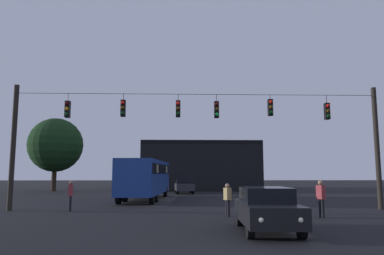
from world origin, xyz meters
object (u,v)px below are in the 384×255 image
Objects in this scene: tree_left_silhouette at (56,145)px; city_bus at (146,176)px; car_near_right at (266,208)px; pedestrian_crossing_left at (228,198)px; pedestrian_crossing_center at (71,194)px; car_far_left at (184,186)px; pedestrian_crossing_right at (321,196)px.

city_bus is at bearing -50.64° from tree_left_silhouette.
pedestrian_crossing_left reaches higher than car_near_right.
pedestrian_crossing_center is 0.19× the size of tree_left_silhouette.
car_near_right is at bearing -84.02° from car_far_left.
car_far_left is at bearing 95.14° from pedestrian_crossing_left.
car_near_right is at bearing -59.76° from tree_left_silhouette.
city_bus is at bearing -108.78° from car_far_left.
pedestrian_crossing_center is at bearing 162.60° from pedestrian_crossing_left.
tree_left_silhouette reaches higher than city_bus.
car_near_right is 2.67× the size of pedestrian_crossing_center.
tree_left_silhouette reaches higher than pedestrian_crossing_center.
pedestrian_crossing_right is 0.20× the size of tree_left_silhouette.
city_bus is 15.07m from pedestrian_crossing_right.
city_bus is 2.52× the size of car_far_left.
car_far_left is (-2.61, 24.92, 0.00)m from car_near_right.
pedestrian_crossing_right is (6.06, -21.06, 0.17)m from car_far_left.
tree_left_silhouette reaches higher than car_near_right.
pedestrian_crossing_left is at bearing -84.86° from car_far_left.
car_far_left is 2.87× the size of pedestrian_crossing_left.
pedestrian_crossing_right is at bearing -73.95° from car_far_left.
tree_left_silhouette is at bearing 128.53° from pedestrian_crossing_right.
city_bus is 7.23× the size of pedestrian_crossing_left.
car_far_left is 2.68× the size of pedestrian_crossing_center.
pedestrian_crossing_center is (-3.20, -8.70, -0.94)m from city_bus.
car_far_left is (3.10, 9.11, -1.07)m from city_bus.
city_bus is 6.55× the size of pedestrian_crossing_right.
pedestrian_crossing_right is (4.22, -0.69, 0.10)m from pedestrian_crossing_left.
pedestrian_crossing_right reaches higher than car_far_left.
tree_left_silhouette is at bearing 123.23° from pedestrian_crossing_left.
tree_left_silhouette reaches higher than car_far_left.
pedestrian_crossing_center is at bearing 165.31° from pedestrian_crossing_right.
pedestrian_crossing_right is (3.44, 3.87, 0.17)m from car_near_right.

